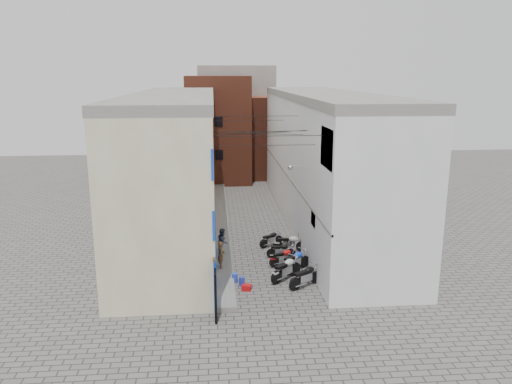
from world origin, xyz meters
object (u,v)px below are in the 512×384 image
object	(u,v)px
motorcycle_d	(284,256)
motorcycle_e	(281,250)
motorcycle_f	(290,242)
motorcycle_b	(286,268)
motorcycle_g	(271,238)
person_b	(223,241)
water_jug_near	(242,281)
red_crate	(247,288)
person_a	(221,254)
motorcycle_c	(295,260)
water_jug_far	(235,278)
motorcycle_a	(306,275)

from	to	relation	value
motorcycle_d	motorcycle_e	world-z (taller)	motorcycle_d
motorcycle_e	motorcycle_f	world-z (taller)	motorcycle_f
motorcycle_b	motorcycle_g	bearing A→B (deg)	140.36
person_b	water_jug_near	xyz separation A→B (m)	(0.86, -3.83, -0.78)
motorcycle_g	red_crate	world-z (taller)	motorcycle_g
person_a	motorcycle_b	bearing A→B (deg)	-116.92
motorcycle_b	motorcycle_f	distance (m)	4.12
motorcycle_d	motorcycle_e	xyz separation A→B (m)	(0.01, 1.14, -0.03)
person_b	red_crate	bearing A→B (deg)	-151.59
motorcycle_b	water_jug_near	bearing A→B (deg)	-117.54
motorcycle_c	water_jug_far	bearing A→B (deg)	-106.43
motorcycle_b	motorcycle_e	world-z (taller)	motorcycle_b
motorcycle_g	water_jug_near	bearing A→B (deg)	-53.71
motorcycle_f	motorcycle_b	bearing A→B (deg)	-4.36
person_a	water_jug_near	xyz separation A→B (m)	(0.99, -1.87, -0.75)
motorcycle_e	red_crate	xyz separation A→B (m)	(-2.25, -4.20, -0.35)
motorcycle_b	motorcycle_e	distance (m)	3.08
motorcycle_g	motorcycle_d	bearing A→B (deg)	-27.21
motorcycle_a	motorcycle_f	xyz separation A→B (m)	(-0.04, 5.00, -0.03)
motorcycle_c	motorcycle_e	size ratio (longest dim) A/B	1.25
motorcycle_d	person_a	distance (m)	3.51
motorcycle_d	water_jug_near	world-z (taller)	motorcycle_d
motorcycle_b	red_crate	world-z (taller)	motorcycle_b
red_crate	motorcycle_e	bearing A→B (deg)	61.77
motorcycle_a	person_b	xyz separation A→B (m)	(-3.97, 4.21, 0.41)
person_a	water_jug_near	bearing A→B (deg)	-157.50
motorcycle_f	person_b	world-z (taller)	person_b
motorcycle_c	person_b	world-z (taller)	person_b
motorcycle_c	motorcycle_d	world-z (taller)	motorcycle_c
motorcycle_b	motorcycle_d	world-z (taller)	motorcycle_b
motorcycle_f	person_a	distance (m)	4.93
motorcycle_g	water_jug_far	xyz separation A→B (m)	(-2.43, -5.18, -0.27)
motorcycle_e	person_b	distance (m)	3.35
motorcycle_d	motorcycle_f	bearing A→B (deg)	140.21
motorcycle_f	motorcycle_g	bearing A→B (deg)	-129.65
water_jug_far	person_b	bearing A→B (deg)	98.91
motorcycle_f	person_b	bearing A→B (deg)	-71.84
motorcycle_a	motorcycle_b	distance (m)	1.27
motorcycle_g	water_jug_near	size ratio (longest dim) A/B	3.85
motorcycle_f	motorcycle_d	bearing A→B (deg)	-10.22
motorcycle_d	person_a	xyz separation A→B (m)	(-3.43, -0.64, 0.46)
motorcycle_a	motorcycle_d	size ratio (longest dim) A/B	1.17
motorcycle_a	water_jug_far	distance (m)	3.57
motorcycle_e	person_a	bearing A→B (deg)	-59.52
motorcycle_d	motorcycle_g	xyz separation A→B (m)	(-0.34, 3.14, -0.01)
water_jug_near	red_crate	distance (m)	0.59
motorcycle_g	person_a	size ratio (longest dim) A/B	1.20
motorcycle_a	water_jug_near	bearing A→B (deg)	-129.68
motorcycle_b	motorcycle_e	size ratio (longest dim) A/B	1.30
motorcycle_g	motorcycle_b	bearing A→B (deg)	-31.26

